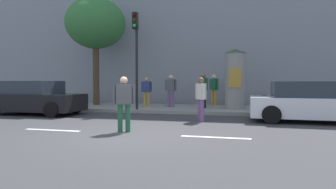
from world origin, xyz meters
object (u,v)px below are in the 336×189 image
at_px(bicycle_leaning, 277,103).
at_px(pedestrian_in_red_top, 124,100).
at_px(pedestrian_in_dark_shirt, 203,87).
at_px(parked_car_dark, 315,103).
at_px(pedestrian_tallest, 171,88).
at_px(pedestrian_with_bag, 214,87).
at_px(pedestrian_in_light_jacket, 147,90).
at_px(parked_car_red, 35,98).
at_px(poster_column, 235,78).
at_px(street_tree, 96,24).
at_px(traffic_light, 136,45).
at_px(pedestrian_with_backpack, 201,96).

bearing_deg(bicycle_leaning, pedestrian_in_red_top, -131.12).
distance_m(pedestrian_in_dark_shirt, parked_car_dark, 5.35).
height_order(pedestrian_in_red_top, bicycle_leaning, pedestrian_in_red_top).
distance_m(pedestrian_in_red_top, pedestrian_tallest, 6.84).
xyz_separation_m(pedestrian_in_dark_shirt, bicycle_leaning, (3.33, -0.97, -0.64)).
relative_size(pedestrian_with_bag, pedestrian_in_light_jacket, 1.12).
relative_size(bicycle_leaning, parked_car_red, 0.43).
xyz_separation_m(poster_column, parked_car_red, (-8.64, -3.32, -0.91)).
bearing_deg(parked_car_red, poster_column, 21.01).
distance_m(street_tree, parked_car_dark, 11.82).
distance_m(street_tree, bicycle_leaning, 10.47).
height_order(poster_column, pedestrian_tallest, poster_column).
distance_m(traffic_light, pedestrian_in_dark_shirt, 3.89).
relative_size(pedestrian_tallest, parked_car_dark, 0.36).
bearing_deg(poster_column, pedestrian_in_red_top, -114.77).
xyz_separation_m(pedestrian_with_bag, pedestrian_in_dark_shirt, (-0.40, -1.73, 0.01)).
bearing_deg(traffic_light, pedestrian_tallest, 54.66).
relative_size(traffic_light, pedestrian_in_red_top, 2.84).
bearing_deg(bicycle_leaning, pedestrian_in_dark_shirt, 163.69).
relative_size(street_tree, pedestrian_in_light_jacket, 3.94).
xyz_separation_m(pedestrian_in_light_jacket, pedestrian_in_dark_shirt, (2.96, -0.01, 0.15)).
bearing_deg(bicycle_leaning, parked_car_dark, -65.00).
bearing_deg(pedestrian_with_bag, pedestrian_in_light_jacket, -152.87).
bearing_deg(pedestrian_with_backpack, bicycle_leaning, 43.69).
relative_size(traffic_light, bicycle_leaning, 2.54).
bearing_deg(poster_column, pedestrian_tallest, 176.35).
bearing_deg(street_tree, poster_column, -3.99).
xyz_separation_m(pedestrian_in_red_top, pedestrian_tallest, (-0.19, 6.83, 0.21)).
bearing_deg(parked_car_red, pedestrian_tallest, 33.14).
xyz_separation_m(bicycle_leaning, parked_car_red, (-10.45, -2.26, 0.17)).
bearing_deg(pedestrian_in_light_jacket, pedestrian_tallest, 12.90).
distance_m(pedestrian_in_red_top, parked_car_red, 6.50).
height_order(pedestrian_in_light_jacket, pedestrian_tallest, pedestrian_tallest).
xyz_separation_m(pedestrian_with_backpack, pedestrian_tallest, (-2.06, 4.12, 0.20)).
bearing_deg(bicycle_leaning, poster_column, 149.57).
relative_size(traffic_light, parked_car_red, 1.09).
bearing_deg(street_tree, bicycle_leaning, -9.55).
distance_m(pedestrian_in_light_jacket, bicycle_leaning, 6.38).
bearing_deg(pedestrian_in_light_jacket, pedestrian_in_red_top, -77.74).
xyz_separation_m(traffic_light, bicycle_leaning, (6.32, 0.52, -2.62)).
distance_m(poster_column, parked_car_dark, 4.35).
xyz_separation_m(poster_column, pedestrian_in_dark_shirt, (-1.53, -0.09, -0.44)).
xyz_separation_m(poster_column, pedestrian_in_red_top, (-3.06, -6.63, -0.69)).
bearing_deg(parked_car_dark, poster_column, 131.19).
bearing_deg(pedestrian_tallest, bicycle_leaning, -14.08).
bearing_deg(parked_car_red, street_tree, 75.83).
distance_m(poster_column, street_tree, 8.29).
xyz_separation_m(poster_column, pedestrian_in_light_jacket, (-4.48, -0.08, -0.59)).
height_order(poster_column, pedestrian_in_red_top, poster_column).
relative_size(pedestrian_with_backpack, parked_car_dark, 0.35).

